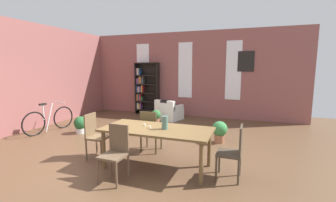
{
  "coord_description": "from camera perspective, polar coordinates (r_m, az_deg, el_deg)",
  "views": [
    {
      "loc": [
        2.46,
        -4.15,
        1.91
      ],
      "look_at": [
        0.2,
        2.06,
        0.95
      ],
      "focal_mm": 24.57,
      "sensor_mm": 36.0,
      "label": 1
    }
  ],
  "objects": [
    {
      "name": "ground_plane",
      "position": [
        5.19,
        -10.17,
        -13.43
      ],
      "size": [
        11.87,
        11.87,
        0.0
      ],
      "primitive_type": "plane",
      "color": "brown"
    },
    {
      "name": "back_wall_brick",
      "position": [
        9.12,
        4.39,
        6.58
      ],
      "size": [
        8.79,
        0.12,
        3.28
      ],
      "primitive_type": "cube",
      "color": "#92534F",
      "rests_on": "ground"
    },
    {
      "name": "window_pane_0",
      "position": [
        9.7,
        -6.21,
        7.62
      ],
      "size": [
        0.55,
        0.02,
        2.13
      ],
      "primitive_type": "cube",
      "color": "white"
    },
    {
      "name": "window_pane_1",
      "position": [
        9.05,
        4.28,
        7.6
      ],
      "size": [
        0.55,
        0.02,
        2.13
      ],
      "primitive_type": "cube",
      "color": "white"
    },
    {
      "name": "window_pane_2",
      "position": [
        8.73,
        15.94,
        7.28
      ],
      "size": [
        0.55,
        0.02,
        2.13
      ],
      "primitive_type": "cube",
      "color": "white"
    },
    {
      "name": "dining_table",
      "position": [
        4.4,
        -2.8,
        -7.77
      ],
      "size": [
        2.08,
        0.95,
        0.77
      ],
      "color": "brown",
      "rests_on": "ground"
    },
    {
      "name": "vase_on_table",
      "position": [
        4.29,
        -0.81,
        -5.39
      ],
      "size": [
        0.12,
        0.12,
        0.25
      ],
      "primitive_type": "cylinder",
      "color": "#4C7266",
      "rests_on": "dining_table"
    },
    {
      "name": "tealight_candle_0",
      "position": [
        4.57,
        -5.87,
        -5.91
      ],
      "size": [
        0.04,
        0.04,
        0.04
      ],
      "primitive_type": "cylinder",
      "color": "silver",
      "rests_on": "dining_table"
    },
    {
      "name": "tealight_candle_1",
      "position": [
        4.38,
        -4.53,
        -6.49
      ],
      "size": [
        0.04,
        0.04,
        0.04
      ],
      "primitive_type": "cylinder",
      "color": "silver",
      "rests_on": "dining_table"
    },
    {
      "name": "dining_chair_head_left",
      "position": [
        5.14,
        -17.6,
        -7.86
      ],
      "size": [
        0.42,
        0.42,
        0.95
      ],
      "color": "brown",
      "rests_on": "ground"
    },
    {
      "name": "dining_chair_head_right",
      "position": [
        4.14,
        15.93,
        -11.73
      ],
      "size": [
        0.41,
        0.41,
        0.95
      ],
      "color": "#453A2B",
      "rests_on": "ground"
    },
    {
      "name": "dining_chair_near_left",
      "position": [
        4.07,
        -12.91,
        -11.97
      ],
      "size": [
        0.41,
        0.41,
        0.95
      ],
      "color": "brown",
      "rests_on": "ground"
    },
    {
      "name": "dining_chair_far_left",
      "position": [
        5.25,
        -4.49,
        -7.16
      ],
      "size": [
        0.42,
        0.42,
        0.95
      ],
      "color": "#4D4026",
      "rests_on": "ground"
    },
    {
      "name": "bookshelf_tall",
      "position": [
        9.51,
        -5.66,
        3.15
      ],
      "size": [
        1.0,
        0.29,
        2.11
      ],
      "color": "black",
      "rests_on": "ground"
    },
    {
      "name": "armchair_white",
      "position": [
        8.47,
        0.2,
        -2.8
      ],
      "size": [
        0.96,
        0.96,
        0.75
      ],
      "color": "white",
      "rests_on": "ground"
    },
    {
      "name": "bicycle_second",
      "position": [
        7.78,
        -27.35,
        -4.18
      ],
      "size": [
        0.44,
        1.68,
        0.9
      ],
      "color": "black",
      "rests_on": "ground"
    },
    {
      "name": "potted_plant_by_shelf",
      "position": [
        7.22,
        -20.85,
        -5.44
      ],
      "size": [
        0.38,
        0.38,
        0.49
      ],
      "color": "silver",
      "rests_on": "ground"
    },
    {
      "name": "potted_plant_corner",
      "position": [
        7.86,
        -2.98,
        -3.75
      ],
      "size": [
        0.32,
        0.32,
        0.48
      ],
      "color": "#9E6042",
      "rests_on": "ground"
    },
    {
      "name": "potted_plant_window",
      "position": [
        6.05,
        12.68,
        -7.19
      ],
      "size": [
        0.39,
        0.39,
        0.56
      ],
      "color": "#9E6042",
      "rests_on": "ground"
    },
    {
      "name": "framed_picture",
      "position": [
        8.71,
        18.78,
        9.29
      ],
      "size": [
        0.56,
        0.03,
        0.72
      ],
      "primitive_type": "cube",
      "color": "black"
    }
  ]
}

